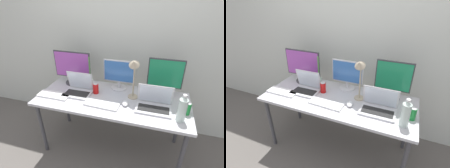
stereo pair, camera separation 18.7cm
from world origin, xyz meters
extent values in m
plane|color=#5B5651|center=(0.00, 0.00, 0.00)|extent=(16.00, 16.00, 0.00)
cube|color=silver|center=(0.00, 0.59, 1.30)|extent=(7.00, 0.08, 2.60)
cylinder|color=#424247|center=(-0.79, -0.29, 0.35)|extent=(0.04, 0.04, 0.71)
cylinder|color=#424247|center=(0.79, -0.29, 0.35)|extent=(0.04, 0.04, 0.71)
cylinder|color=#424247|center=(-0.79, 0.29, 0.35)|extent=(0.04, 0.04, 0.71)
cylinder|color=#424247|center=(0.79, 0.29, 0.35)|extent=(0.04, 0.04, 0.71)
cube|color=#B7B7BC|center=(0.00, 0.00, 0.72)|extent=(1.69, 0.70, 0.03)
cylinder|color=#38383D|center=(-0.58, 0.23, 0.75)|extent=(0.22, 0.22, 0.01)
cylinder|color=#38383D|center=(-0.58, 0.23, 0.79)|extent=(0.03, 0.03, 0.07)
cube|color=#38383D|center=(-0.58, 0.23, 0.99)|extent=(0.48, 0.02, 0.34)
cube|color=#A54CB2|center=(-0.58, 0.22, 0.99)|extent=(0.45, 0.01, 0.31)
cylinder|color=silver|center=(0.02, 0.25, 0.75)|extent=(0.19, 0.19, 0.01)
cylinder|color=silver|center=(0.02, 0.25, 0.79)|extent=(0.03, 0.03, 0.08)
cube|color=silver|center=(0.02, 0.25, 0.97)|extent=(0.38, 0.02, 0.27)
cube|color=#3366B2|center=(0.02, 0.23, 0.97)|extent=(0.35, 0.01, 0.25)
cylinder|color=#38383D|center=(0.54, 0.23, 0.75)|extent=(0.20, 0.20, 0.01)
cylinder|color=#38383D|center=(0.54, 0.23, 0.80)|extent=(0.03, 0.03, 0.10)
cube|color=#38383D|center=(0.54, 0.23, 1.01)|extent=(0.38, 0.02, 0.33)
cube|color=#1E8C59|center=(0.54, 0.21, 1.01)|extent=(0.35, 0.01, 0.31)
cube|color=silver|center=(-0.41, -0.03, 0.75)|extent=(0.31, 0.23, 0.02)
cube|color=black|center=(-0.41, -0.05, 0.76)|extent=(0.28, 0.13, 0.00)
cube|color=silver|center=(-0.41, 0.06, 0.87)|extent=(0.31, 0.05, 0.23)
cube|color=silver|center=(-0.41, 0.06, 0.87)|extent=(0.28, 0.04, 0.20)
cube|color=silver|center=(0.46, -0.09, 0.75)|extent=(0.35, 0.23, 0.02)
cube|color=black|center=(0.46, -0.11, 0.76)|extent=(0.31, 0.12, 0.00)
cube|color=silver|center=(0.46, 0.00, 0.87)|extent=(0.35, 0.06, 0.22)
cube|color=silver|center=(0.46, -0.01, 0.87)|extent=(0.32, 0.05, 0.20)
cube|color=white|center=(-0.07, -0.16, 0.75)|extent=(0.38, 0.15, 0.02)
cube|color=white|center=(-0.65, -0.14, 0.75)|extent=(0.36, 0.14, 0.02)
ellipsoid|color=silver|center=(0.17, -0.09, 0.76)|extent=(0.09, 0.12, 0.04)
cylinder|color=silver|center=(0.71, -0.19, 0.85)|extent=(0.08, 0.08, 0.23)
cone|color=silver|center=(0.71, -0.19, 0.98)|extent=(0.07, 0.07, 0.03)
cylinder|color=white|center=(0.71, -0.19, 1.01)|extent=(0.04, 0.04, 0.02)
cylinder|color=red|center=(-0.21, 0.06, 0.80)|extent=(0.07, 0.07, 0.12)
cylinder|color=silver|center=(-0.21, 0.06, 0.86)|extent=(0.06, 0.06, 0.00)
cylinder|color=#197F33|center=(0.78, -0.07, 0.80)|extent=(0.07, 0.07, 0.12)
cylinder|color=silver|center=(0.78, -0.07, 0.86)|extent=(0.06, 0.06, 0.00)
cylinder|color=#B2D1B7|center=(-0.33, 0.17, 0.80)|extent=(0.07, 0.07, 0.12)
cylinder|color=#519342|center=(-0.33, 0.17, 1.00)|extent=(0.01, 0.01, 0.28)
cylinder|color=tan|center=(0.22, 0.08, 0.75)|extent=(0.11, 0.11, 0.01)
cylinder|color=tan|center=(0.22, 0.08, 0.95)|extent=(0.02, 0.02, 0.39)
cone|color=tan|center=(0.22, 0.02, 1.17)|extent=(0.11, 0.12, 0.11)
camera|label=1|loc=(0.46, -1.59, 1.81)|focal=28.00mm
camera|label=2|loc=(0.64, -1.53, 1.81)|focal=28.00mm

